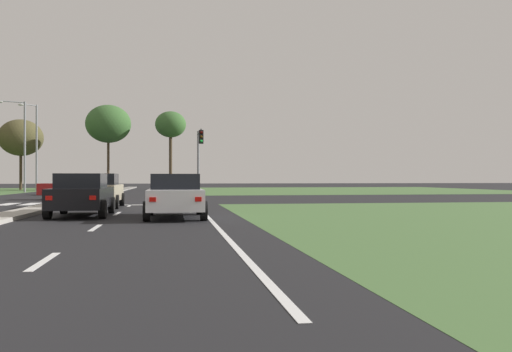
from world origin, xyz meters
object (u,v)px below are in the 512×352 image
Objects in this scene: car_white_fifth at (175,195)px; street_lamp_third at (22,141)px; car_black_second at (82,194)px; car_navy_near at (100,183)px; car_beige_fourth at (99,190)px; pedestrian_at_median at (107,181)px; street_lamp_fourth at (35,143)px; treeline_fourth at (108,124)px; car_maroon_sixth at (73,185)px; traffic_signal_far_right at (199,150)px; treeline_third at (21,138)px; treeline_fifth at (171,125)px; car_red_seventh at (75,187)px.

street_lamp_third is (-14.34, 35.31, 4.15)m from car_white_fifth.
car_black_second is at bearing -72.06° from street_lamp_third.
car_navy_near is 0.98× the size of car_white_fifth.
car_beige_fourth is 2.68× the size of pedestrian_at_median.
street_lamp_fourth is (-6.38, -1.13, 4.25)m from car_navy_near.
pedestrian_at_median is 16.91m from treeline_fourth.
street_lamp_fourth reaches higher than car_maroon_sixth.
street_lamp_third is at bearing -125.60° from treeline_fourth.
traffic_signal_far_right is 2.99× the size of pedestrian_at_median.
car_beige_fourth is 0.46× the size of treeline_fourth.
car_beige_fourth is 0.50× the size of street_lamp_fourth.
street_lamp_fourth is at bearing -171.00° from pedestrian_at_median.
car_black_second is at bearing -88.57° from car_beige_fourth.
treeline_fourth reaches higher than traffic_signal_far_right.
traffic_signal_far_right is at bearing 84.87° from car_white_fifth.
traffic_signal_far_right is (5.23, 19.80, 2.69)m from car_black_second.
street_lamp_third reaches higher than treeline_third.
street_lamp_third is 11.05m from pedestrian_at_median.
pedestrian_at_median is 17.17m from treeline_fifth.
car_beige_fourth is 43.02m from treeline_third.
car_navy_near is 0.54× the size of treeline_third.
car_black_second is 2.57× the size of pedestrian_at_median.
treeline_third is at bearing 20.43° from car_red_seventh.
car_red_seventh is at bearing -32.55° from pedestrian_at_median.
treeline_third is (-9.53, 20.40, 5.32)m from car_maroon_sixth.
treeline_fifth is at bearing 90.37° from car_white_fifth.
car_black_second is 0.52× the size of treeline_third.
car_navy_near is 0.45× the size of treeline_fourth.
car_navy_near is 10.74m from treeline_fifth.
car_navy_near is 1.06× the size of car_red_seventh.
street_lamp_third is at bearing 138.82° from traffic_signal_far_right.
traffic_signal_far_right is at bearing 12.27° from pedestrian_at_median.
treeline_third reaches higher than car_maroon_sixth.
car_black_second is 0.96× the size of car_white_fifth.
treeline_fifth is (7.85, 17.44, 6.78)m from car_maroon_sixth.
treeline_third is (-14.19, 40.26, 5.29)m from car_beige_fourth.
car_maroon_sixth is 11.19m from street_lamp_third.
car_red_seventh is at bearing 110.52° from car_white_fifth.
car_beige_fourth is 1.07× the size of car_red_seventh.
car_navy_near is at bearing -33.27° from treeline_third.
car_red_seventh is 0.51× the size of treeline_third.
treeline_fourth is (-7.43, 44.97, 6.87)m from car_white_fifth.
street_lamp_fourth is (-10.92, 38.49, 4.26)m from car_black_second.
traffic_signal_far_right is 0.56× the size of street_lamp_fourth.
pedestrian_at_median reaches higher than car_maroon_sixth.
treeline_fifth is (7.14, -0.56, -0.08)m from treeline_fourth.
car_white_fifth is 0.90× the size of traffic_signal_far_right.
treeline_fourth is at bearing -13.14° from treeline_third.
car_maroon_sixth is at bearing -64.95° from treeline_third.
treeline_fifth is (-2.19, 23.30, 4.09)m from traffic_signal_far_right.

